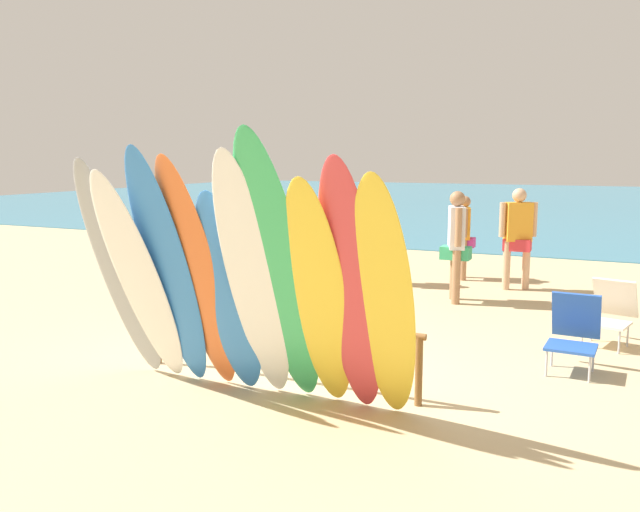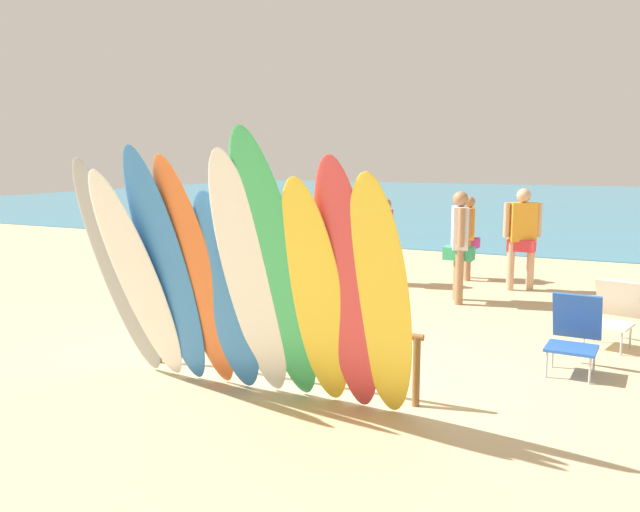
{
  "view_description": "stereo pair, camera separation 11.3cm",
  "coord_description": "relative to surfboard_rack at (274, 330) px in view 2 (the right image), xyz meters",
  "views": [
    {
      "loc": [
        3.04,
        -5.58,
        2.27
      ],
      "look_at": [
        0.0,
        1.07,
        1.15
      ],
      "focal_mm": 36.42,
      "sensor_mm": 36.0,
      "label": 1
    },
    {
      "loc": [
        3.14,
        -5.53,
        2.27
      ],
      "look_at": [
        0.0,
        1.07,
        1.15
      ],
      "focal_mm": 36.42,
      "sensor_mm": 36.0,
      "label": 2
    }
  ],
  "objects": [
    {
      "name": "surfboard_blue_4",
      "position": [
        -0.17,
        -0.58,
        0.46
      ],
      "size": [
        0.54,
        0.77,
        2.01
      ],
      "primitive_type": "ellipsoid",
      "rotation": [
        0.34,
        0.0,
        0.01
      ],
      "color": "#337AD1",
      "rests_on": "ground"
    },
    {
      "name": "surfboard_white_5",
      "position": [
        0.17,
        -0.71,
        0.64
      ],
      "size": [
        0.57,
        1.13,
        2.36
      ],
      "primitive_type": "ellipsoid",
      "rotation": [
        0.42,
        0.0,
        0.07
      ],
      "color": "white",
      "rests_on": "ground"
    },
    {
      "name": "surfboard_grey_0",
      "position": [
        -1.36,
        -0.69,
        0.6
      ],
      "size": [
        0.49,
        1.03,
        2.29
      ],
      "primitive_type": "ellipsoid",
      "rotation": [
        0.4,
        0.0,
        0.0
      ],
      "color": "#999EA3",
      "rests_on": "ground"
    },
    {
      "name": "surfboard_yellow_9",
      "position": [
        1.36,
        -0.61,
        0.55
      ],
      "size": [
        0.52,
        0.87,
        2.18
      ],
      "primitive_type": "ellipsoid",
      "rotation": [
        0.35,
        0.0,
        0.02
      ],
      "color": "yellow",
      "rests_on": "ground"
    },
    {
      "name": "surfboard_rack",
      "position": [
        0.0,
        0.0,
        0.0
      ],
      "size": [
        3.09,
        0.07,
        0.69
      ],
      "color": "brown",
      "rests_on": "ground"
    },
    {
      "name": "beachgoer_midbeach",
      "position": [
        0.48,
        6.47,
        0.35
      ],
      "size": [
        0.41,
        0.57,
        1.56
      ],
      "rotation": [
        0.0,
        0.0,
        4.98
      ],
      "color": "#9E704C",
      "rests_on": "ground"
    },
    {
      "name": "ground",
      "position": [
        0.0,
        14.0,
        -0.54
      ],
      "size": [
        60.0,
        60.0,
        0.0
      ],
      "primitive_type": "plane",
      "color": "tan"
    },
    {
      "name": "surfboard_orange_3",
      "position": [
        -0.48,
        -0.64,
        0.61
      ],
      "size": [
        0.59,
        0.97,
        2.32
      ],
      "primitive_type": "ellipsoid",
      "rotation": [
        0.36,
        0.0,
        -0.07
      ],
      "color": "orange",
      "rests_on": "ground"
    },
    {
      "name": "surfboard_green_6",
      "position": [
        0.43,
        -0.72,
        0.72
      ],
      "size": [
        0.57,
        1.18,
        2.53
      ],
      "primitive_type": "ellipsoid",
      "rotation": [
        0.41,
        0.0,
        -0.01
      ],
      "color": "#38B266",
      "rests_on": "ground"
    },
    {
      "name": "beach_chair_red",
      "position": [
        3.06,
        2.93,
        -0.12
      ],
      "size": [
        0.66,
        0.83,
        0.8
      ],
      "rotation": [
        0.0,
        0.0,
        -0.25
      ],
      "color": "#B7B7BC",
      "rests_on": "ground"
    },
    {
      "name": "beachgoer_photographing",
      "position": [
        0.79,
        4.48,
        0.47
      ],
      "size": [
        0.46,
        0.63,
        1.75
      ],
      "rotation": [
        0.0,
        0.0,
        5.03
      ],
      "color": "#9E704C",
      "rests_on": "ground"
    },
    {
      "name": "beachgoer_by_water",
      "position": [
        -0.75,
        5.36,
        0.35
      ],
      "size": [
        0.4,
        0.58,
        1.55
      ],
      "rotation": [
        0.0,
        0.0,
        1.69
      ],
      "color": "#9E704C",
      "rests_on": "ground"
    },
    {
      "name": "surfboard_blue_2",
      "position": [
        -0.76,
        -0.71,
        0.65
      ],
      "size": [
        0.51,
        1.01,
        2.39
      ],
      "primitive_type": "ellipsoid",
      "rotation": [
        0.38,
        0.0,
        0.03
      ],
      "color": "#337AD1",
      "rests_on": "ground"
    },
    {
      "name": "surfboard_red_8",
      "position": [
        1.07,
        -0.63,
        0.61
      ],
      "size": [
        0.51,
        0.92,
        2.31
      ],
      "primitive_type": "ellipsoid",
      "rotation": [
        0.35,
        0.0,
        0.02
      ],
      "color": "#D13D42",
      "rests_on": "ground"
    },
    {
      "name": "surfboard_white_1",
      "position": [
        -1.08,
        -0.74,
        0.55
      ],
      "size": [
        0.58,
        1.09,
        2.19
      ],
      "primitive_type": "ellipsoid",
      "rotation": [
        0.43,
        0.0,
        -0.05
      ],
      "color": "white",
      "rests_on": "ground"
    },
    {
      "name": "beach_chair_blue",
      "position": [
        2.71,
        1.68,
        -0.11
      ],
      "size": [
        0.54,
        0.69,
        0.83
      ],
      "rotation": [
        0.0,
        0.0,
        -0.05
      ],
      "color": "#B7B7BC",
      "rests_on": "ground"
    },
    {
      "name": "ocean_water",
      "position": [
        0.0,
        29.77,
        -0.53
      ],
      "size": [
        60.0,
        40.0,
        0.02
      ],
      "primitive_type": "cube",
      "color": "teal",
      "rests_on": "ground"
    },
    {
      "name": "surfboard_yellow_7",
      "position": [
        0.78,
        -0.64,
        0.53
      ],
      "size": [
        0.56,
        1.02,
        2.14
      ],
      "primitive_type": "ellipsoid",
      "rotation": [
        0.41,
        0.0,
        0.06
      ],
      "color": "yellow",
      "rests_on": "ground"
    },
    {
      "name": "beachgoer_near_rack",
      "position": [
        1.53,
        5.87,
        0.46
      ],
      "size": [
        0.59,
        0.41,
        1.75
      ],
      "rotation": [
        0.0,
        0.0,
        3.66
      ],
      "color": "tan",
      "rests_on": "ground"
    }
  ]
}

